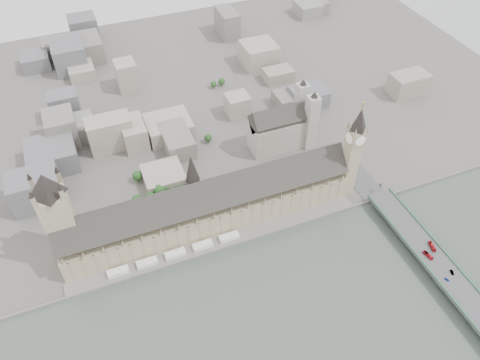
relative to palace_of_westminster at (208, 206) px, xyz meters
name	(u,v)px	position (x,y,z in m)	size (l,w,h in m)	color
ground	(216,237)	(0.00, -19.70, -22.71)	(900.00, 900.00, 0.00)	#595651
embankment_wall	(222,249)	(0.00, -34.70, -21.21)	(600.00, 1.50, 3.00)	slate
river_terrace	(219,243)	(0.00, -27.20, -21.71)	(270.00, 15.00, 2.00)	slate
terrace_tents	(175,254)	(-40.00, -26.70, -18.71)	(118.00, 7.00, 4.00)	white
palace_of_westminster	(208,206)	(0.00, 0.00, 0.00)	(265.00, 40.73, 55.44)	#988A67
elizabeth_tower	(354,146)	(138.00, -11.70, 35.38)	(17.00, 17.00, 107.50)	#988A67
victoria_tower	(58,215)	(-122.00, 6.30, 32.50)	(30.00, 30.00, 100.00)	#988A67
central_tower	(192,176)	(-10.00, 6.30, 35.21)	(13.00, 13.00, 48.00)	tan
westminster_bridge	(425,253)	(162.00, -107.20, -17.58)	(25.00, 325.00, 10.25)	#474749
bridge_parapets	(463,291)	(162.00, -151.70, -11.88)	(25.00, 235.00, 1.15)	#366246
westminster_abbey	(283,127)	(110.92, 75.30, 2.38)	(68.00, 36.00, 64.00)	#AAA799
city_skyline_inland	(148,81)	(0.00, 225.30, -3.71)	(720.00, 360.00, 38.00)	gray
park_trees	(185,190)	(-10.00, 40.30, -15.21)	(110.00, 30.00, 15.00)	#174219
red_bus_north	(428,255)	(157.86, -113.21, -11.05)	(2.36, 10.07, 2.81)	red
red_bus_south	(432,246)	(166.89, -107.00, -10.94)	(2.55, 10.91, 3.04)	#B3161D
car_blue	(447,280)	(157.21, -138.48, -11.76)	(1.65, 4.10, 1.40)	#193AA3
car_silver	(452,272)	(165.63, -134.39, -11.66)	(1.69, 4.83, 1.59)	gray
car_approach	(381,185)	(168.10, -27.30, -11.78)	(1.88, 4.64, 1.35)	gray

